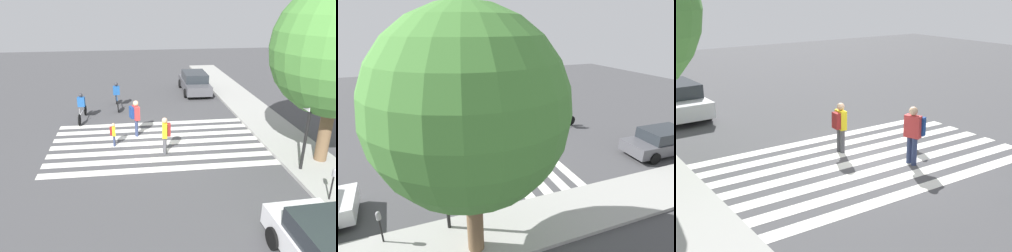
# 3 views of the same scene
# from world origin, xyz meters

# --- Properties ---
(ground_plane) EXTENTS (60.00, 60.00, 0.00)m
(ground_plane) POSITION_xyz_m (0.00, 0.00, 0.00)
(ground_plane) COLOR #444447
(crosswalk_stripes) EXTENTS (5.67, 10.00, 0.01)m
(crosswalk_stripes) POSITION_xyz_m (0.00, 0.00, 0.00)
(crosswalk_stripes) COLOR silver
(crosswalk_stripes) RESTS_ON ground_plane
(pedestrian_adult_tall_backpack) EXTENTS (0.56, 0.53, 1.85)m
(pedestrian_adult_tall_backpack) POSITION_xyz_m (-1.09, -0.96, 1.08)
(pedestrian_adult_tall_backpack) COLOR navy
(pedestrian_adult_tall_backpack) RESTS_ON ground_plane
(pedestrian_adult_blue_shirt) EXTENTS (0.33, 0.27, 1.14)m
(pedestrian_adult_blue_shirt) POSITION_xyz_m (0.03, -2.04, 0.67)
(pedestrian_adult_blue_shirt) COLOR navy
(pedestrian_adult_blue_shirt) RESTS_ON ground_plane
(pedestrian_child_with_backpack) EXTENTS (0.49, 0.41, 1.69)m
(pedestrian_child_with_backpack) POSITION_xyz_m (1.11, 0.30, 0.99)
(pedestrian_child_with_backpack) COLOR #4C4C51
(pedestrian_child_with_backpack) RESTS_ON ground_plane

